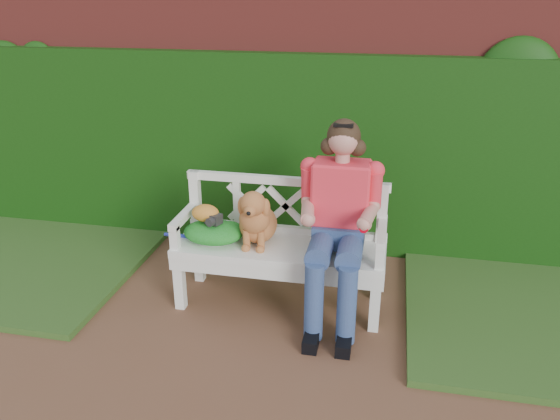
# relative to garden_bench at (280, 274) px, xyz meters

# --- Properties ---
(ground) EXTENTS (60.00, 60.00, 0.00)m
(ground) POSITION_rel_garden_bench_xyz_m (-0.17, -0.66, -0.24)
(ground) COLOR brown
(brick_wall) EXTENTS (10.00, 0.30, 2.20)m
(brick_wall) POSITION_rel_garden_bench_xyz_m (-0.17, 1.24, 0.86)
(brick_wall) COLOR maroon
(brick_wall) RESTS_ON ground
(ivy_hedge) EXTENTS (10.00, 0.18, 1.70)m
(ivy_hedge) POSITION_rel_garden_bench_xyz_m (-0.17, 1.02, 0.61)
(ivy_hedge) COLOR #133F0C
(ivy_hedge) RESTS_ON ground
(garden_bench) EXTENTS (1.63, 0.75, 0.48)m
(garden_bench) POSITION_rel_garden_bench_xyz_m (0.00, 0.00, 0.00)
(garden_bench) COLOR white
(garden_bench) RESTS_ON ground
(seated_woman) EXTENTS (0.82, 0.93, 1.38)m
(seated_woman) POSITION_rel_garden_bench_xyz_m (0.42, -0.02, 0.45)
(seated_woman) COLOR #FA3B4E
(seated_woman) RESTS_ON ground
(dog) EXTENTS (0.40, 0.47, 0.44)m
(dog) POSITION_rel_garden_bench_xyz_m (-0.17, -0.00, 0.46)
(dog) COLOR #9C5229
(dog) RESTS_ON garden_bench
(tennis_racket) EXTENTS (0.59, 0.43, 0.03)m
(tennis_racket) POSITION_rel_garden_bench_xyz_m (-0.52, -0.03, 0.25)
(tennis_racket) COLOR silver
(tennis_racket) RESTS_ON garden_bench
(green_bag) EXTENTS (0.53, 0.47, 0.15)m
(green_bag) POSITION_rel_garden_bench_xyz_m (-0.48, -0.03, 0.31)
(green_bag) COLOR green
(green_bag) RESTS_ON garden_bench
(camera_item) EXTENTS (0.13, 0.12, 0.07)m
(camera_item) POSITION_rel_garden_bench_xyz_m (-0.47, -0.05, 0.42)
(camera_item) COLOR #262626
(camera_item) RESTS_ON green_bag
(baseball_glove) EXTENTS (0.23, 0.19, 0.13)m
(baseball_glove) POSITION_rel_garden_bench_xyz_m (-0.54, -0.03, 0.45)
(baseball_glove) COLOR #C47A27
(baseball_glove) RESTS_ON green_bag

